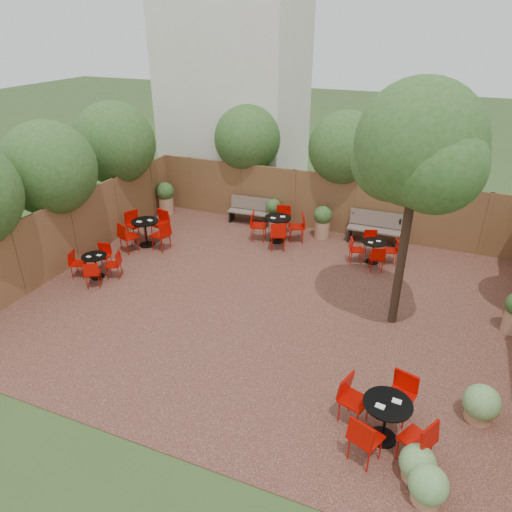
% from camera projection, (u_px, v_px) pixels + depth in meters
% --- Properties ---
extents(ground, '(80.00, 80.00, 0.00)m').
position_uv_depth(ground, '(268.00, 303.00, 11.98)').
color(ground, '#354F23').
rests_on(ground, ground).
extents(courtyard_paving, '(12.00, 10.00, 0.02)m').
position_uv_depth(courtyard_paving, '(268.00, 302.00, 11.97)').
color(courtyard_paving, '#371916').
rests_on(courtyard_paving, ground).
extents(fence_back, '(12.00, 0.08, 2.00)m').
position_uv_depth(fence_back, '(322.00, 202.00, 15.65)').
color(fence_back, brown).
rests_on(fence_back, ground).
extents(fence_left, '(0.08, 10.00, 2.00)m').
position_uv_depth(fence_left, '(74.00, 231.00, 13.57)').
color(fence_left, brown).
rests_on(fence_left, ground).
extents(neighbour_building, '(5.00, 4.00, 8.00)m').
position_uv_depth(neighbour_building, '(235.00, 89.00, 18.29)').
color(neighbour_building, silver).
rests_on(neighbour_building, ground).
extents(overhang_foliage, '(15.67, 10.93, 2.69)m').
position_uv_depth(overhang_foliage, '(218.00, 161.00, 13.72)').
color(overhang_foliage, '#2A501A').
rests_on(overhang_foliage, ground).
extents(courtyard_tree, '(2.74, 2.64, 5.53)m').
position_uv_depth(courtyard_tree, '(418.00, 152.00, 9.39)').
color(courtyard_tree, black).
rests_on(courtyard_tree, courtyard_paving).
extents(park_bench_left, '(1.50, 0.55, 0.91)m').
position_uv_depth(park_bench_left, '(250.00, 210.00, 16.41)').
color(park_bench_left, brown).
rests_on(park_bench_left, courtyard_paving).
extents(park_bench_right, '(1.65, 0.55, 1.01)m').
position_uv_depth(park_bench_right, '(375.00, 227.00, 14.93)').
color(park_bench_right, brown).
rests_on(park_bench_right, courtyard_paving).
extents(bistro_tables, '(9.88, 8.57, 0.96)m').
position_uv_depth(bistro_tables, '(244.00, 263.00, 12.87)').
color(bistro_tables, black).
rests_on(bistro_tables, courtyard_paving).
extents(planters, '(11.90, 4.24, 1.18)m').
position_uv_depth(planters, '(281.00, 223.00, 15.08)').
color(planters, '#A47452').
rests_on(planters, courtyard_paving).
extents(low_shrubs, '(1.53, 2.67, 0.70)m').
position_uv_depth(low_shrubs, '(449.00, 443.00, 7.61)').
color(low_shrubs, '#A47452').
rests_on(low_shrubs, courtyard_paving).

